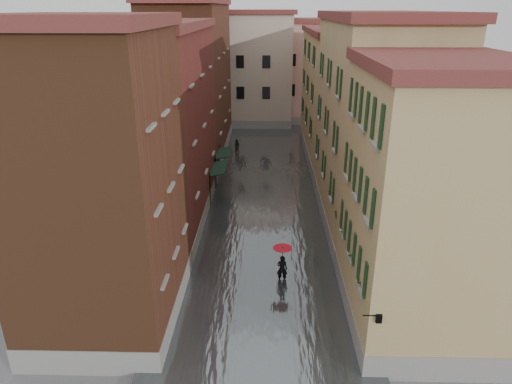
# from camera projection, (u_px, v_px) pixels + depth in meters

# --- Properties ---
(ground) EXTENTS (120.00, 120.00, 0.00)m
(ground) POSITION_uv_depth(u_px,v_px,m) (263.00, 291.00, 23.69)
(ground) COLOR #5E5E61
(ground) RESTS_ON ground
(floodwater) EXTENTS (10.00, 60.00, 0.20)m
(floodwater) POSITION_uv_depth(u_px,v_px,m) (265.00, 195.00, 35.70)
(floodwater) COLOR #505659
(floodwater) RESTS_ON ground
(building_left_near) EXTENTS (6.00, 8.00, 13.00)m
(building_left_near) POSITION_uv_depth(u_px,v_px,m) (100.00, 188.00, 19.56)
(building_left_near) COLOR brown
(building_left_near) RESTS_ON ground
(building_left_mid) EXTENTS (6.00, 14.00, 12.50)m
(building_left_mid) POSITION_uv_depth(u_px,v_px,m) (158.00, 130.00, 29.85)
(building_left_mid) COLOR maroon
(building_left_mid) RESTS_ON ground
(building_left_far) EXTENTS (6.00, 16.00, 14.00)m
(building_left_far) POSITION_uv_depth(u_px,v_px,m) (193.00, 83.00, 43.47)
(building_left_far) COLOR brown
(building_left_far) RESTS_ON ground
(building_right_near) EXTENTS (6.00, 8.00, 11.50)m
(building_right_near) POSITION_uv_depth(u_px,v_px,m) (426.00, 207.00, 19.52)
(building_right_near) COLOR tan
(building_right_near) RESTS_ON ground
(building_right_mid) EXTENTS (6.00, 14.00, 13.00)m
(building_right_mid) POSITION_uv_depth(u_px,v_px,m) (373.00, 128.00, 29.44)
(building_right_mid) COLOR tan
(building_right_mid) RESTS_ON ground
(building_right_far) EXTENTS (6.00, 16.00, 11.50)m
(building_right_far) POSITION_uv_depth(u_px,v_px,m) (339.00, 97.00, 43.62)
(building_right_far) COLOR tan
(building_right_far) RESTS_ON ground
(building_end_cream) EXTENTS (12.00, 9.00, 13.00)m
(building_end_cream) POSITION_uv_depth(u_px,v_px,m) (242.00, 70.00, 56.54)
(building_end_cream) COLOR #AF9F8B
(building_end_cream) RESTS_ON ground
(building_end_pink) EXTENTS (10.00, 9.00, 12.00)m
(building_end_pink) POSITION_uv_depth(u_px,v_px,m) (313.00, 72.00, 58.38)
(building_end_pink) COLOR tan
(building_end_pink) RESTS_ON ground
(awning_near) EXTENTS (1.09, 3.38, 2.80)m
(awning_near) POSITION_uv_depth(u_px,v_px,m) (218.00, 169.00, 34.17)
(awning_near) COLOR black
(awning_near) RESTS_ON ground
(awning_far) EXTENTS (1.09, 3.15, 2.80)m
(awning_far) POSITION_uv_depth(u_px,v_px,m) (223.00, 154.00, 37.76)
(awning_far) COLOR black
(awning_far) RESTS_ON ground
(wall_lantern) EXTENTS (0.71, 0.22, 0.35)m
(wall_lantern) POSITION_uv_depth(u_px,v_px,m) (378.00, 318.00, 16.91)
(wall_lantern) COLOR black
(wall_lantern) RESTS_ON ground
(window_planters) EXTENTS (0.59, 10.67, 0.84)m
(window_planters) POSITION_uv_depth(u_px,v_px,m) (346.00, 227.00, 22.78)
(window_planters) COLOR brown
(window_planters) RESTS_ON ground
(pedestrian_main) EXTENTS (1.06, 1.06, 2.06)m
(pedestrian_main) POSITION_uv_depth(u_px,v_px,m) (282.00, 260.00, 24.03)
(pedestrian_main) COLOR black
(pedestrian_main) RESTS_ON ground
(pedestrian_far) EXTENTS (0.85, 0.75, 1.47)m
(pedestrian_far) POSITION_uv_depth(u_px,v_px,m) (237.00, 147.00, 45.81)
(pedestrian_far) COLOR black
(pedestrian_far) RESTS_ON ground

